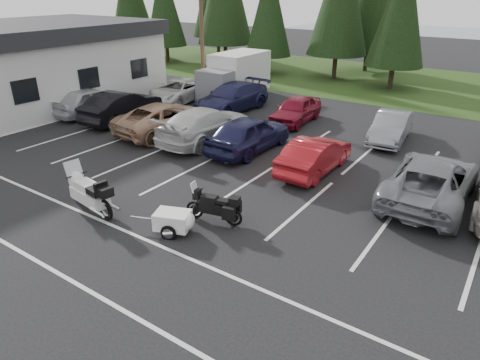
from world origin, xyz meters
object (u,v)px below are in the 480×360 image
(car_near_1, at_px, (122,106))
(car_far_2, at_px, (296,110))
(utility_pole, at_px, (201,24))
(car_near_2, at_px, (166,118))
(touring_motorcycle, at_px, (89,189))
(box_truck, at_px, (231,77))
(car_far_0, at_px, (178,91))
(car_near_6, at_px, (431,180))
(building, at_px, (24,65))
(car_near_0, at_px, (92,101))
(car_near_5, at_px, (315,155))
(car_far_1, at_px, (231,98))
(car_far_3, at_px, (391,127))
(adventure_motorcycle, at_px, (213,204))
(car_near_3, at_px, (206,124))
(car_near_4, at_px, (249,134))
(cargo_trailer, at_px, (173,222))

(car_near_1, xyz_separation_m, car_far_2, (8.22, 5.21, -0.11))
(utility_pole, distance_m, car_near_2, 9.16)
(car_near_2, height_order, car_far_2, car_near_2)
(car_near_2, height_order, touring_motorcycle, touring_motorcycle)
(box_truck, height_order, car_near_1, box_truck)
(car_far_0, distance_m, car_far_2, 8.50)
(car_near_6, bearing_deg, building, -0.64)
(car_near_0, relative_size, car_near_5, 1.10)
(car_near_0, height_order, car_near_2, car_near_0)
(car_far_1, relative_size, car_far_2, 1.32)
(car_near_2, distance_m, car_far_3, 11.32)
(adventure_motorcycle, bearing_deg, car_near_6, 33.31)
(car_near_3, height_order, car_far_3, car_near_3)
(car_near_0, distance_m, car_far_2, 11.97)
(adventure_motorcycle, bearing_deg, touring_motorcycle, -168.50)
(car_near_2, distance_m, car_near_6, 13.09)
(car_near_2, xyz_separation_m, car_far_1, (0.37, 5.34, 0.04))
(car_near_1, distance_m, car_far_0, 5.00)
(box_truck, relative_size, car_far_3, 1.32)
(car_near_4, bearing_deg, car_near_2, 3.93)
(car_near_3, bearing_deg, cargo_trailer, 122.20)
(touring_motorcycle, distance_m, adventure_motorcycle, 4.28)
(touring_motorcycle, xyz_separation_m, adventure_motorcycle, (3.91, 1.75, -0.14))
(box_truck, bearing_deg, car_far_0, -128.90)
(car_far_1, xyz_separation_m, cargo_trailer, (6.69, -12.54, -0.46))
(car_near_0, height_order, car_far_2, car_near_0)
(box_truck, height_order, car_near_3, box_truck)
(building, height_order, car_near_4, building)
(car_far_1, bearing_deg, building, -150.23)
(utility_pole, xyz_separation_m, box_truck, (2.00, 0.50, -3.25))
(utility_pole, relative_size, car_near_0, 1.90)
(utility_pole, relative_size, box_truck, 1.61)
(cargo_trailer, bearing_deg, car_near_3, 100.35)
(car_far_0, bearing_deg, building, -149.10)
(box_truck, xyz_separation_m, car_far_3, (11.54, -2.75, -0.75))
(box_truck, height_order, car_near_2, box_truck)
(car_far_0, bearing_deg, car_far_3, -5.17)
(car_near_6, relative_size, car_far_3, 1.34)
(utility_pole, bearing_deg, building, -135.00)
(car_near_1, height_order, car_near_4, car_near_1)
(car_far_2, height_order, touring_motorcycle, touring_motorcycle)
(building, xyz_separation_m, car_far_0, (7.73, 5.69, -1.73))
(car_near_1, distance_m, car_near_5, 12.11)
(car_near_4, height_order, car_far_1, car_near_4)
(car_far_3, bearing_deg, car_near_5, -109.99)
(box_truck, xyz_separation_m, car_near_0, (-4.51, -7.89, -0.64))
(car_near_6, xyz_separation_m, adventure_motorcycle, (-5.38, -5.55, -0.13))
(car_near_1, bearing_deg, car_far_1, -131.65)
(car_far_0, bearing_deg, car_far_1, -3.26)
(box_truck, bearing_deg, car_far_1, -54.59)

